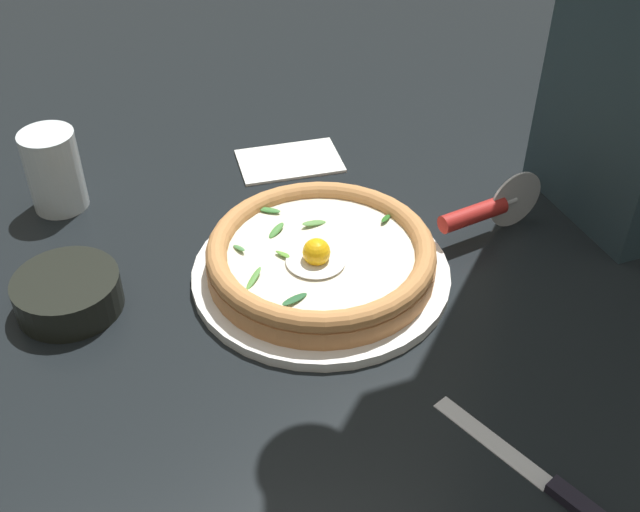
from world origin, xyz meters
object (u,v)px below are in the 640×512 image
Objects in this scene: table_knife at (565,496)px; side_bowl at (67,293)px; drinking_glass at (54,176)px; pizza_cutter at (485,210)px; folded_napkin at (289,160)px; pizza at (320,256)px.

side_bowl is at bearing -28.36° from table_knife.
side_bowl is 0.64× the size of table_knife.
table_knife is at bearing 139.49° from drinking_glass.
pizza_cutter is 0.97× the size of folded_napkin.
drinking_glass is (0.33, -0.15, 0.01)m from pizza.
side_bowl reaches higher than table_knife.
drinking_glass is at bearing -8.56° from pizza_cutter.
folded_napkin is at bearing -81.75° from pizza.
table_knife is (-0.48, 0.26, -0.02)m from side_bowl.
pizza_cutter is at bearing -159.36° from pizza.
side_bowl is 0.82× the size of folded_napkin.
pizza is at bearing -171.57° from side_bowl.
folded_napkin is (0.24, -0.17, -0.03)m from pizza_cutter.
side_bowl is at bearing 105.38° from drinking_glass.
folded_napkin is at bearing -129.46° from side_bowl.
drinking_glass is at bearing 17.91° from folded_napkin.
table_knife is 1.73× the size of drinking_glass.
pizza is 0.25m from folded_napkin.
table_knife is at bearing 123.98° from pizza.
pizza_cutter is 1.30× the size of drinking_glass.
drinking_glass reaches higher than side_bowl.
side_bowl is 0.38m from folded_napkin.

